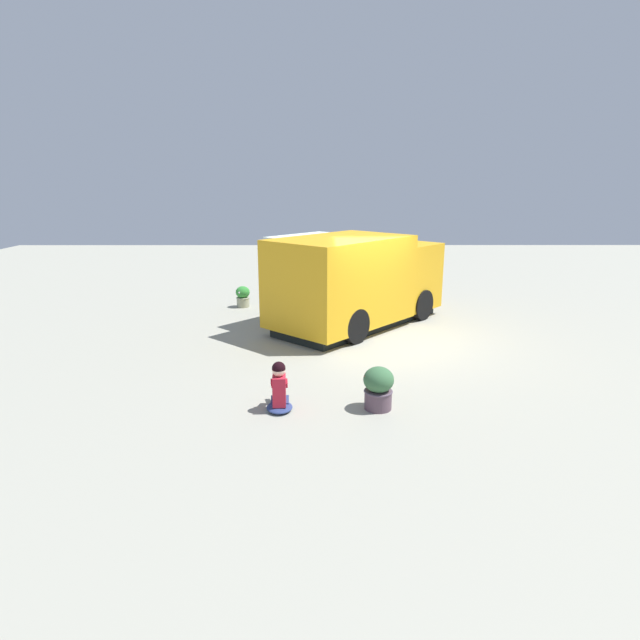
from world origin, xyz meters
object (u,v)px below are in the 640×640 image
object	(u,v)px
planter_flowering_far	(243,296)
planter_flowering_near	(378,387)
food_truck	(357,282)
person_customer	(279,390)

from	to	relation	value
planter_flowering_far	planter_flowering_near	bearing A→B (deg)	24.01
planter_flowering_near	planter_flowering_far	bearing A→B (deg)	-155.99
planter_flowering_near	food_truck	bearing A→B (deg)	179.97
food_truck	planter_flowering_far	world-z (taller)	food_truck
planter_flowering_near	planter_flowering_far	world-z (taller)	planter_flowering_near
food_truck	person_customer	distance (m)	5.76
person_customer	planter_flowering_far	size ratio (longest dim) A/B	1.34
person_customer	planter_flowering_far	xyz separation A→B (m)	(-7.58, -1.68, -0.01)
person_customer	food_truck	bearing A→B (deg)	162.83
planter_flowering_near	planter_flowering_far	size ratio (longest dim) A/B	1.15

